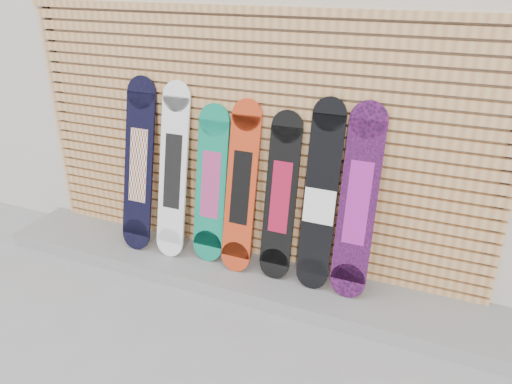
# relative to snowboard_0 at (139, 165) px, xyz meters

# --- Properties ---
(ground) EXTENTS (80.00, 80.00, 0.00)m
(ground) POSITION_rel_snowboard_0_xyz_m (1.14, -0.75, -0.91)
(ground) COLOR #949497
(ground) RESTS_ON ground
(building) EXTENTS (12.00, 5.00, 3.60)m
(building) POSITION_rel_snowboard_0_xyz_m (1.64, 2.75, 0.89)
(building) COLOR beige
(building) RESTS_ON ground
(concrete_step) EXTENTS (4.60, 0.70, 0.12)m
(concrete_step) POSITION_rel_snowboard_0_xyz_m (0.99, -0.07, -0.85)
(concrete_step) COLOR gray
(concrete_step) RESTS_ON ground
(slat_wall) EXTENTS (4.26, 0.08, 2.29)m
(slat_wall) POSITION_rel_snowboard_0_xyz_m (0.99, 0.22, 0.30)
(slat_wall) COLOR tan
(slat_wall) RESTS_ON ground
(snowboard_0) EXTENTS (0.30, 0.38, 1.58)m
(snowboard_0) POSITION_rel_snowboard_0_xyz_m (0.00, 0.00, 0.00)
(snowboard_0) COLOR black
(snowboard_0) RESTS_ON concrete_step
(snowboard_1) EXTENTS (0.27, 0.36, 1.57)m
(snowboard_1) POSITION_rel_snowboard_0_xyz_m (0.36, 0.01, -0.01)
(snowboard_1) COLOR white
(snowboard_1) RESTS_ON concrete_step
(snowboard_2) EXTENTS (0.29, 0.29, 1.40)m
(snowboard_2) POSITION_rel_snowboard_0_xyz_m (0.72, 0.04, -0.09)
(snowboard_2) COLOR #0D8261
(snowboard_2) RESTS_ON concrete_step
(snowboard_3) EXTENTS (0.27, 0.35, 1.47)m
(snowboard_3) POSITION_rel_snowboard_0_xyz_m (1.02, 0.02, -0.05)
(snowboard_3) COLOR red
(snowboard_3) RESTS_ON concrete_step
(snowboard_4) EXTENTS (0.27, 0.32, 1.41)m
(snowboard_4) POSITION_rel_snowboard_0_xyz_m (1.37, 0.03, -0.08)
(snowboard_4) COLOR black
(snowboard_4) RESTS_ON concrete_step
(snowboard_5) EXTENTS (0.27, 0.33, 1.55)m
(snowboard_5) POSITION_rel_snowboard_0_xyz_m (1.72, 0.02, -0.02)
(snowboard_5) COLOR black
(snowboard_5) RESTS_ON concrete_step
(snowboard_6) EXTENTS (0.29, 0.33, 1.55)m
(snowboard_6) POSITION_rel_snowboard_0_xyz_m (2.02, 0.02, -0.01)
(snowboard_6) COLOR black
(snowboard_6) RESTS_ON concrete_step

